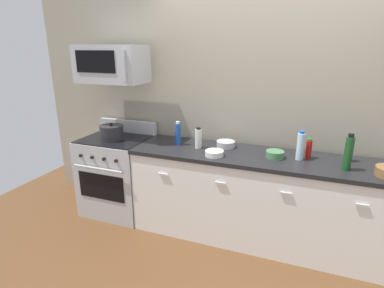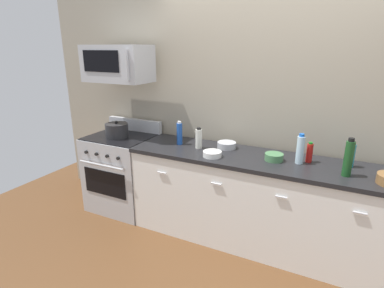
{
  "view_description": "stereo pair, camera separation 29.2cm",
  "coord_description": "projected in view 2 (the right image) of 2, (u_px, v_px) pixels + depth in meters",
  "views": [
    {
      "loc": [
        0.38,
        -2.86,
        1.93
      ],
      "look_at": [
        -0.68,
        -0.05,
        0.98
      ],
      "focal_mm": 28.71,
      "sensor_mm": 36.0,
      "label": 1
    },
    {
      "loc": [
        0.65,
        -2.74,
        1.93
      ],
      "look_at": [
        -0.68,
        -0.05,
        0.98
      ],
      "focal_mm": 28.71,
      "sensor_mm": 36.0,
      "label": 2
    }
  ],
  "objects": [
    {
      "name": "ground_plane",
      "position": [
        252.0,
        240.0,
        3.2
      ],
      "size": [
        6.77,
        6.77,
        0.0
      ],
      "primitive_type": "plane",
      "color": "brown"
    },
    {
      "name": "back_wall",
      "position": [
        271.0,
        106.0,
        3.14
      ],
      "size": [
        5.64,
        0.1,
        2.7
      ],
      "primitive_type": "cube",
      "color": "#9E937F",
      "rests_on": "ground_plane"
    },
    {
      "name": "counter_unit",
      "position": [
        255.0,
        201.0,
        3.06
      ],
      "size": [
        2.55,
        0.66,
        0.92
      ],
      "color": "white",
      "rests_on": "ground_plane"
    },
    {
      "name": "range_oven",
      "position": [
        123.0,
        172.0,
        3.76
      ],
      "size": [
        0.76,
        0.69,
        1.07
      ],
      "color": "#B7BABF",
      "rests_on": "ground_plane"
    },
    {
      "name": "microwave",
      "position": [
        118.0,
        64.0,
        3.41
      ],
      "size": [
        0.74,
        0.44,
        0.4
      ],
      "color": "#B7BABF"
    },
    {
      "name": "bottle_soda_blue",
      "position": [
        179.0,
        133.0,
        3.29
      ],
      "size": [
        0.06,
        0.06,
        0.26
      ],
      "color": "#1E4CA5",
      "rests_on": "countertop_slab"
    },
    {
      "name": "bottle_dish_soap",
      "position": [
        351.0,
        155.0,
        2.67
      ],
      "size": [
        0.06,
        0.06,
        0.23
      ],
      "color": "teal",
      "rests_on": "countertop_slab"
    },
    {
      "name": "bottle_wine_green",
      "position": [
        348.0,
        158.0,
        2.47
      ],
      "size": [
        0.07,
        0.07,
        0.32
      ],
      "color": "#19471E",
      "rests_on": "countertop_slab"
    },
    {
      "name": "bottle_vinegar_white",
      "position": [
        199.0,
        138.0,
        3.17
      ],
      "size": [
        0.07,
        0.07,
        0.22
      ],
      "color": "silver",
      "rests_on": "countertop_slab"
    },
    {
      "name": "bottle_hot_sauce_red",
      "position": [
        310.0,
        153.0,
        2.79
      ],
      "size": [
        0.06,
        0.06,
        0.19
      ],
      "color": "#B21914",
      "rests_on": "countertop_slab"
    },
    {
      "name": "bottle_water_clear",
      "position": [
        300.0,
        149.0,
        2.74
      ],
      "size": [
        0.07,
        0.07,
        0.28
      ],
      "color": "silver",
      "rests_on": "countertop_slab"
    },
    {
      "name": "bowl_green_glaze",
      "position": [
        274.0,
        157.0,
        2.84
      ],
      "size": [
        0.17,
        0.17,
        0.07
      ],
      "color": "#477A4C",
      "rests_on": "countertop_slab"
    },
    {
      "name": "bowl_white_ceramic",
      "position": [
        212.0,
        154.0,
        2.94
      ],
      "size": [
        0.18,
        0.18,
        0.05
      ],
      "color": "white",
      "rests_on": "countertop_slab"
    },
    {
      "name": "bowl_steel_prep",
      "position": [
        227.0,
        145.0,
        3.19
      ],
      "size": [
        0.19,
        0.19,
        0.06
      ],
      "color": "#B2B5BA",
      "rests_on": "countertop_slab"
    },
    {
      "name": "stockpot",
      "position": [
        117.0,
        130.0,
        3.55
      ],
      "size": [
        0.26,
        0.26,
        0.2
      ],
      "color": "#262628",
      "rests_on": "range_oven"
    }
  ]
}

